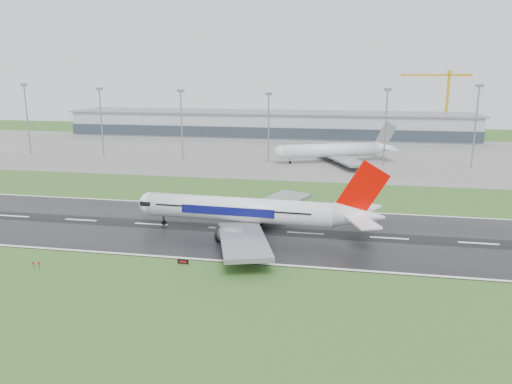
# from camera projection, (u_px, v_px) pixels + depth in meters

# --- Properties ---
(ground) EXTENTS (520.00, 520.00, 0.00)m
(ground) POSITION_uv_depth(u_px,v_px,m) (151.00, 224.00, 129.12)
(ground) COLOR #2B551F
(ground) RESTS_ON ground
(runway) EXTENTS (400.00, 45.00, 0.10)m
(runway) POSITION_uv_depth(u_px,v_px,m) (151.00, 224.00, 129.11)
(runway) COLOR black
(runway) RESTS_ON ground
(apron) EXTENTS (400.00, 130.00, 0.08)m
(apron) POSITION_uv_depth(u_px,v_px,m) (249.00, 152.00, 248.55)
(apron) COLOR slate
(apron) RESTS_ON ground
(terminal) EXTENTS (240.00, 36.00, 15.00)m
(terminal) POSITION_uv_depth(u_px,v_px,m) (268.00, 125.00, 304.15)
(terminal) COLOR #9599A0
(terminal) RESTS_ON ground
(main_airliner) EXTENTS (64.37, 61.59, 18.16)m
(main_airliner) POSITION_uv_depth(u_px,v_px,m) (256.00, 196.00, 120.87)
(main_airliner) COLOR white
(main_airliner) RESTS_ON runway
(parked_airliner) EXTENTS (74.28, 72.25, 16.87)m
(parked_airliner) POSITION_uv_depth(u_px,v_px,m) (335.00, 143.00, 218.50)
(parked_airliner) COLOR silver
(parked_airliner) RESTS_ON apron
(tower_crane) EXTENTS (40.73, 4.59, 40.47)m
(tower_crane) POSITION_uv_depth(u_px,v_px,m) (447.00, 105.00, 296.25)
(tower_crane) COLOR #BE911C
(tower_crane) RESTS_ON ground
(runway_sign) EXTENTS (2.27, 0.94, 1.04)m
(runway_sign) POSITION_uv_depth(u_px,v_px,m) (183.00, 262.00, 101.99)
(runway_sign) COLOR black
(runway_sign) RESTS_ON ground
(floodmast_0) EXTENTS (0.64, 0.64, 32.50)m
(floodmast_0) POSITION_uv_depth(u_px,v_px,m) (27.00, 120.00, 239.91)
(floodmast_0) COLOR gray
(floodmast_0) RESTS_ON ground
(floodmast_1) EXTENTS (0.64, 0.64, 30.78)m
(floodmast_1) POSITION_uv_depth(u_px,v_px,m) (102.00, 124.00, 233.04)
(floodmast_1) COLOR gray
(floodmast_1) RESTS_ON ground
(floodmast_2) EXTENTS (0.64, 0.64, 30.14)m
(floodmast_2) POSITION_uv_depth(u_px,v_px,m) (182.00, 126.00, 225.91)
(floodmast_2) COLOR gray
(floodmast_2) RESTS_ON ground
(floodmast_3) EXTENTS (0.64, 0.64, 29.12)m
(floodmast_3) POSITION_uv_depth(u_px,v_px,m) (269.00, 129.00, 218.70)
(floodmast_3) COLOR gray
(floodmast_3) RESTS_ON ground
(floodmast_4) EXTENTS (0.64, 0.64, 31.19)m
(floodmast_4) POSITION_uv_depth(u_px,v_px,m) (385.00, 129.00, 209.33)
(floodmast_4) COLOR gray
(floodmast_4) RESTS_ON ground
(floodmast_5) EXTENTS (0.64, 0.64, 32.90)m
(floodmast_5) POSITION_uv_depth(u_px,v_px,m) (475.00, 128.00, 202.63)
(floodmast_5) COLOR gray
(floodmast_5) RESTS_ON ground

